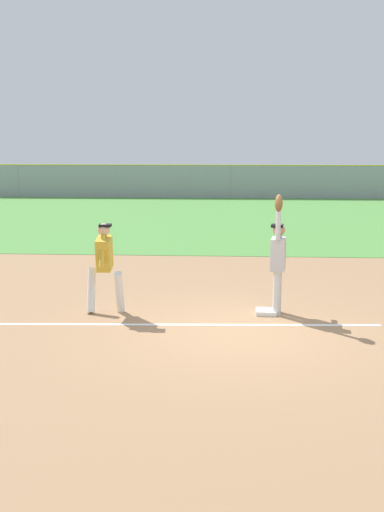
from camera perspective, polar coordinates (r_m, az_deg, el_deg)
ground_plane at (r=10.36m, az=4.35°, el=-7.25°), size 77.84×77.84×0.00m
outfield_grass at (r=26.03m, az=3.77°, el=3.70°), size 49.86×18.10×0.01m
chalk_foul_line at (r=11.10m, az=-13.87°, el=-6.29°), size 11.99×0.67×0.01m
first_base at (r=11.49m, az=7.03°, el=-5.27°), size 0.39×0.39×0.08m
fielder at (r=11.27m, az=8.17°, el=0.03°), size 0.32×0.90×2.28m
runner at (r=11.36m, az=-8.30°, el=-0.53°), size 0.73×0.84×1.72m
baseball at (r=11.55m, az=8.21°, el=2.85°), size 0.07×0.07×0.07m
outfield_fence at (r=34.96m, az=3.70°, el=7.08°), size 49.94×0.08×1.92m
parked_car_green at (r=39.38m, az=-6.68°, el=7.03°), size 4.60×2.52×1.25m
parked_car_silver at (r=39.33m, az=1.17°, el=7.09°), size 4.53×2.38×1.25m
parked_car_tan at (r=39.00m, az=10.39°, el=6.89°), size 4.41×2.13×1.25m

